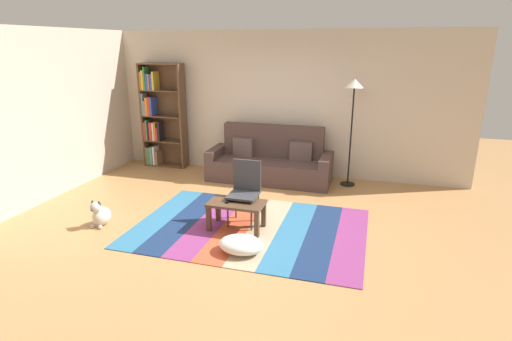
{
  "coord_description": "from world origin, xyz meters",
  "views": [
    {
      "loc": [
        1.65,
        -5.0,
        2.45
      ],
      "look_at": [
        0.04,
        0.5,
        0.65
      ],
      "focal_mm": 28.46,
      "sensor_mm": 36.0,
      "label": 1
    }
  ],
  "objects": [
    {
      "name": "bookshelf",
      "position": [
        -2.56,
        2.31,
        1.0
      ],
      "size": [
        0.9,
        0.28,
        2.09
      ],
      "color": "brown",
      "rests_on": "ground_plane"
    },
    {
      "name": "tv_remote",
      "position": [
        -0.16,
        -0.18,
        0.41
      ],
      "size": [
        0.07,
        0.15,
        0.02
      ],
      "primitive_type": "cube",
      "rotation": [
        0.0,
        0.0,
        0.15
      ],
      "color": "black",
      "rests_on": "coffee_table"
    },
    {
      "name": "standing_lamp",
      "position": [
        1.29,
        2.14,
        1.57
      ],
      "size": [
        0.32,
        0.32,
        1.88
      ],
      "color": "black",
      "rests_on": "ground_plane"
    },
    {
      "name": "back_wall",
      "position": [
        0.0,
        2.55,
        1.35
      ],
      "size": [
        6.8,
        0.1,
        2.7
      ],
      "primitive_type": "cube",
      "color": "beige",
      "rests_on": "ground_plane"
    },
    {
      "name": "coffee_table",
      "position": [
        -0.04,
        -0.17,
        0.32
      ],
      "size": [
        0.76,
        0.42,
        0.39
      ],
      "color": "#513826",
      "rests_on": "rug"
    },
    {
      "name": "folding_chair",
      "position": [
        0.0,
        0.09,
        0.53
      ],
      "size": [
        0.4,
        0.4,
        0.9
      ],
      "rotation": [
        0.0,
        0.0,
        -0.82
      ],
      "color": "#38383D",
      "rests_on": "ground_plane"
    },
    {
      "name": "rug",
      "position": [
        0.12,
        -0.1,
        0.01
      ],
      "size": [
        3.13,
        2.18,
        0.01
      ],
      "color": "teal",
      "rests_on": "ground_plane"
    },
    {
      "name": "left_wall",
      "position": [
        -3.4,
        0.75,
        1.35
      ],
      "size": [
        0.1,
        5.5,
        2.7
      ],
      "primitive_type": "cube",
      "color": "beige",
      "rests_on": "ground_plane"
    },
    {
      "name": "pouf",
      "position": [
        0.23,
        -0.79,
        0.11
      ],
      "size": [
        0.56,
        0.43,
        0.2
      ],
      "primitive_type": "ellipsoid",
      "color": "white",
      "rests_on": "rug"
    },
    {
      "name": "couch",
      "position": [
        -0.14,
        2.02,
        0.34
      ],
      "size": [
        2.26,
        0.8,
        1.0
      ],
      "color": "#4C3833",
      "rests_on": "ground_plane"
    },
    {
      "name": "ground_plane",
      "position": [
        0.0,
        0.0,
        0.0
      ],
      "size": [
        14.0,
        14.0,
        0.0
      ],
      "primitive_type": "plane",
      "color": "#B27F4C"
    },
    {
      "name": "dog",
      "position": [
        -1.91,
        -0.6,
        0.16
      ],
      "size": [
        0.22,
        0.35,
        0.4
      ],
      "color": "beige",
      "rests_on": "ground_plane"
    }
  ]
}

